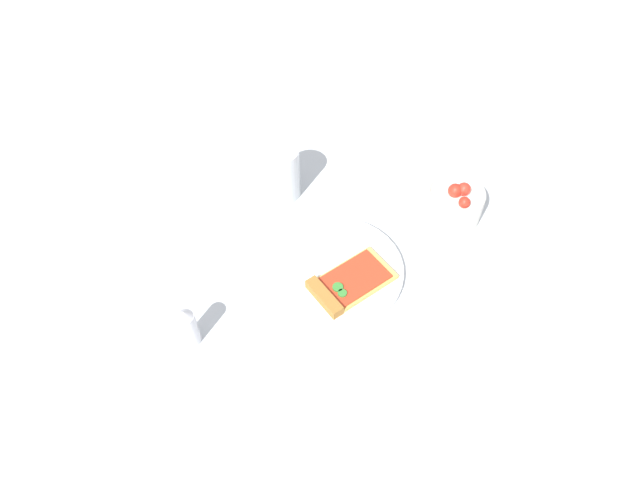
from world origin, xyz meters
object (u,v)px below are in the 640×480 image
Objects in this scene: plate at (338,270)px; pepper_shaker at (188,326)px; pizza_slice_main at (346,284)px; salad_bowl at (453,203)px; soda_glass at (281,173)px.

pepper_shaker reaches higher than plate.
plate is 1.49× the size of pizza_slice_main.
pizza_slice_main is at bearing 4.44° from plate.
salad_bowl is 0.32m from soda_glass.
pizza_slice_main is 0.26m from pepper_shaker.
pizza_slice_main is at bearing -63.69° from salad_bowl.
plate is 2.82× the size of pepper_shaker.
soda_glass is (-0.25, -0.06, 0.03)m from pizza_slice_main.
plate is 0.25m from salad_bowl.
salad_bowl is at bearing 106.39° from pepper_shaker.
soda_glass is at bearing -114.77° from salad_bowl.
pepper_shaker is at bearing -74.70° from plate.
plate is 0.22m from soda_glass.
pepper_shaker is at bearing -73.61° from salad_bowl.
plate is at bearing -72.44° from salad_bowl.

